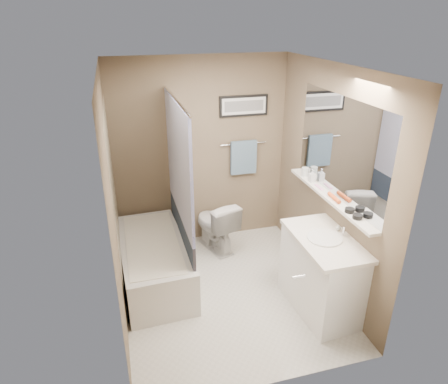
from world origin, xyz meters
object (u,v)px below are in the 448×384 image
object	(u,v)px
vanity	(322,276)
candle_bowl_far	(350,210)
toilet	(215,225)
hair_brush_front	(334,198)
bathtub	(154,262)
glass_jar	(305,172)
soap_bottle	(312,176)
candle_bowl_near	(357,217)

from	to	relation	value
vanity	candle_bowl_far	xyz separation A→B (m)	(0.19, -0.04, 0.73)
vanity	candle_bowl_far	bearing A→B (deg)	-16.15
candle_bowl_far	toilet	bearing A→B (deg)	122.93
hair_brush_front	bathtub	bearing A→B (deg)	159.20
vanity	glass_jar	distance (m)	1.20
vanity	toilet	bearing A→B (deg)	113.92
hair_brush_front	soap_bottle	distance (m)	0.49
candle_bowl_near	glass_jar	bearing A→B (deg)	90.00
glass_jar	bathtub	bearing A→B (deg)	179.44
soap_bottle	vanity	bearing A→B (deg)	-104.11
candle_bowl_far	hair_brush_front	bearing A→B (deg)	90.00
glass_jar	candle_bowl_far	bearing A→B (deg)	-90.00
candle_bowl_near	candle_bowl_far	distance (m)	0.13
bathtub	glass_jar	size ratio (longest dim) A/B	15.00
bathtub	glass_jar	xyz separation A→B (m)	(1.79, -0.02, 0.92)
hair_brush_front	glass_jar	xyz separation A→B (m)	(0.00, 0.66, 0.03)
bathtub	candle_bowl_near	distance (m)	2.27
candle_bowl_near	hair_brush_front	xyz separation A→B (m)	(0.00, 0.42, 0.00)
candle_bowl_near	soap_bottle	bearing A→B (deg)	90.00
candle_bowl_near	soap_bottle	size ratio (longest dim) A/B	0.64
candle_bowl_far	candle_bowl_near	bearing A→B (deg)	-90.00
hair_brush_front	glass_jar	distance (m)	0.66
hair_brush_front	soap_bottle	xyz separation A→B (m)	(0.00, 0.49, 0.05)
toilet	glass_jar	bearing A→B (deg)	134.87
soap_bottle	hair_brush_front	bearing A→B (deg)	-90.00
vanity	hair_brush_front	size ratio (longest dim) A/B	4.09
toilet	soap_bottle	xyz separation A→B (m)	(0.94, -0.68, 0.84)
bathtub	toilet	world-z (taller)	toilet
candle_bowl_far	glass_jar	xyz separation A→B (m)	(0.00, 0.95, 0.03)
bathtub	candle_bowl_near	world-z (taller)	candle_bowl_near
toilet	glass_jar	xyz separation A→B (m)	(0.94, -0.50, 0.82)
bathtub	hair_brush_front	size ratio (longest dim) A/B	6.82
vanity	candle_bowl_near	bearing A→B (deg)	-46.68
vanity	soap_bottle	size ratio (longest dim) A/B	6.42
toilet	soap_bottle	world-z (taller)	soap_bottle
toilet	glass_jar	size ratio (longest dim) A/B	6.89
bathtub	toilet	xyz separation A→B (m)	(0.84, 0.49, 0.09)
hair_brush_front	glass_jar	world-z (taller)	glass_jar
bathtub	glass_jar	distance (m)	2.01
bathtub	candle_bowl_far	size ratio (longest dim) A/B	16.67
candle_bowl_far	soap_bottle	size ratio (longest dim) A/B	0.64
vanity	soap_bottle	bearing A→B (deg)	71.68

